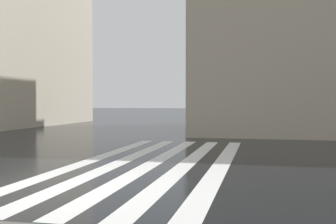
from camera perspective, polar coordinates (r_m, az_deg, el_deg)
ground_plane at (r=9.19m, az=-13.32°, el=-9.99°), size 220.00×220.00×0.00m
zebra_crossing at (r=12.62m, az=-1.76°, el=-6.83°), size 13.00×4.50×0.01m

